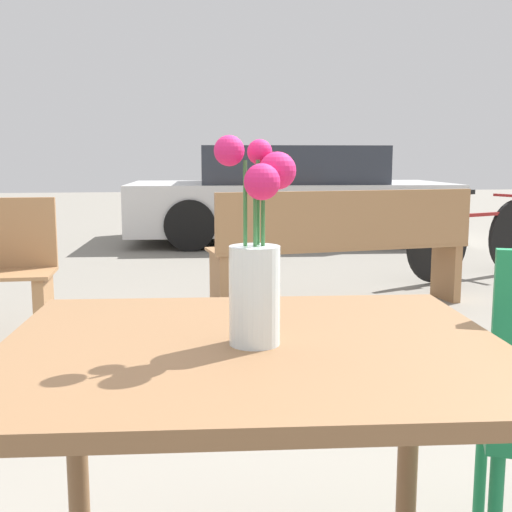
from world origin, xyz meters
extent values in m
cube|color=brown|center=(0.00, 0.00, 0.72)|extent=(0.97, 0.83, 0.03)
cylinder|color=brown|center=(-0.37, 0.35, 0.35)|extent=(0.05, 0.05, 0.71)
cylinder|color=brown|center=(0.42, 0.29, 0.35)|extent=(0.05, 0.05, 0.71)
cylinder|color=silver|center=(0.00, -0.02, 0.83)|extent=(0.09, 0.09, 0.18)
cylinder|color=silver|center=(0.00, -0.02, 0.79)|extent=(0.08, 0.08, 0.10)
cylinder|color=#337038|center=(0.02, -0.01, 0.89)|extent=(0.01, 0.01, 0.28)
sphere|color=#D11E60|center=(0.04, -0.01, 1.05)|extent=(0.07, 0.07, 0.07)
cylinder|color=#337038|center=(0.01, 0.00, 0.91)|extent=(0.01, 0.01, 0.32)
sphere|color=#D11E60|center=(0.02, 0.03, 1.08)|extent=(0.05, 0.05, 0.05)
cylinder|color=#337038|center=(-0.02, -0.01, 0.91)|extent=(0.01, 0.01, 0.32)
sphere|color=#D11E60|center=(-0.04, -0.01, 1.08)|extent=(0.05, 0.05, 0.05)
cylinder|color=#337038|center=(0.00, -0.03, 0.88)|extent=(0.01, 0.01, 0.26)
sphere|color=#D11E60|center=(0.01, -0.05, 1.03)|extent=(0.06, 0.06, 0.06)
cylinder|color=#197A47|center=(0.69, 0.43, 0.22)|extent=(0.03, 0.03, 0.43)
cube|color=#9E7047|center=(-0.84, 2.50, 0.21)|extent=(0.06, 0.32, 0.43)
cube|color=#9E7047|center=(1.07, 3.32, 0.44)|extent=(1.93, 0.64, 0.02)
cube|color=#9E7047|center=(1.10, 3.17, 0.65)|extent=(1.89, 0.32, 0.40)
cube|color=#9E7047|center=(0.19, 3.19, 0.21)|extent=(0.11, 0.33, 0.43)
cube|color=#9E7047|center=(1.95, 3.46, 0.21)|extent=(0.11, 0.33, 0.43)
cylinder|color=black|center=(2.16, 4.09, 0.35)|extent=(0.65, 0.29, 0.69)
cube|color=maroon|center=(2.62, 4.27, 0.57)|extent=(0.85, 0.37, 0.03)
cylinder|color=maroon|center=(2.45, 4.21, 0.67)|extent=(0.02, 0.02, 0.21)
cube|color=black|center=(2.45, 4.21, 0.78)|extent=(0.17, 0.12, 0.04)
cube|color=silver|center=(1.43, 7.16, 0.45)|extent=(4.20, 2.13, 0.62)
cube|color=#2D333D|center=(1.43, 7.16, 0.99)|extent=(2.35, 1.87, 0.46)
cylinder|color=black|center=(0.11, 6.35, 0.30)|extent=(0.61, 0.22, 0.60)
cylinder|color=black|center=(0.22, 8.13, 0.30)|extent=(0.61, 0.22, 0.60)
cylinder|color=black|center=(2.64, 6.19, 0.30)|extent=(0.61, 0.22, 0.60)
cylinder|color=black|center=(2.75, 7.97, 0.30)|extent=(0.61, 0.22, 0.60)
camera|label=1|loc=(-0.15, -1.12, 1.07)|focal=45.00mm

